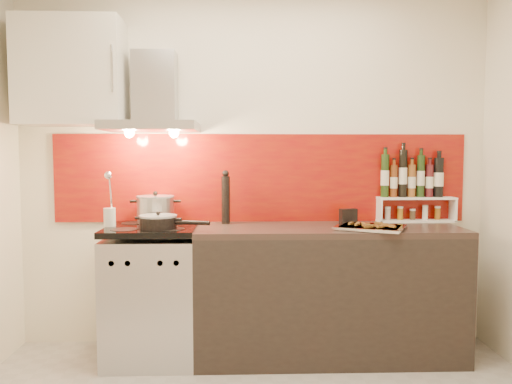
{
  "coord_description": "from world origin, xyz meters",
  "views": [
    {
      "loc": [
        -0.1,
        -2.26,
        1.39
      ],
      "look_at": [
        0.0,
        0.95,
        1.15
      ],
      "focal_mm": 35.0,
      "sensor_mm": 36.0,
      "label": 1
    }
  ],
  "objects_px": {
    "counter": "(328,291)",
    "range_stove": "(153,294)",
    "stock_pot": "(156,209)",
    "baking_tray": "(370,227)",
    "saute_pan": "(159,222)",
    "pepper_mill": "(226,198)"
  },
  "relations": [
    {
      "from": "counter",
      "to": "range_stove",
      "type": "bearing_deg",
      "value": -179.77
    },
    {
      "from": "range_stove",
      "to": "stock_pot",
      "type": "xyz_separation_m",
      "value": [
        0.0,
        0.16,
        0.57
      ]
    },
    {
      "from": "range_stove",
      "to": "baking_tray",
      "type": "relative_size",
      "value": 1.71
    },
    {
      "from": "range_stove",
      "to": "stock_pot",
      "type": "relative_size",
      "value": 3.44
    },
    {
      "from": "range_stove",
      "to": "saute_pan",
      "type": "relative_size",
      "value": 1.96
    },
    {
      "from": "saute_pan",
      "to": "baking_tray",
      "type": "xyz_separation_m",
      "value": [
        1.38,
        -0.02,
        -0.04
      ]
    },
    {
      "from": "baking_tray",
      "to": "saute_pan",
      "type": "bearing_deg",
      "value": 179.37
    },
    {
      "from": "pepper_mill",
      "to": "stock_pot",
      "type": "bearing_deg",
      "value": -177.72
    },
    {
      "from": "range_stove",
      "to": "baking_tray",
      "type": "bearing_deg",
      "value": -5.0
    },
    {
      "from": "stock_pot",
      "to": "counter",
      "type": "bearing_deg",
      "value": -7.31
    },
    {
      "from": "counter",
      "to": "saute_pan",
      "type": "distance_m",
      "value": 1.24
    },
    {
      "from": "pepper_mill",
      "to": "baking_tray",
      "type": "relative_size",
      "value": 0.72
    },
    {
      "from": "counter",
      "to": "stock_pot",
      "type": "relative_size",
      "value": 6.8
    },
    {
      "from": "saute_pan",
      "to": "baking_tray",
      "type": "relative_size",
      "value": 0.87
    },
    {
      "from": "counter",
      "to": "pepper_mill",
      "type": "distance_m",
      "value": 0.96
    },
    {
      "from": "pepper_mill",
      "to": "baking_tray",
      "type": "bearing_deg",
      "value": -17.66
    },
    {
      "from": "range_stove",
      "to": "counter",
      "type": "xyz_separation_m",
      "value": [
        1.2,
        0.0,
        0.01
      ]
    },
    {
      "from": "stock_pot",
      "to": "pepper_mill",
      "type": "distance_m",
      "value": 0.5
    },
    {
      "from": "counter",
      "to": "baking_tray",
      "type": "relative_size",
      "value": 3.38
    },
    {
      "from": "baking_tray",
      "to": "counter",
      "type": "bearing_deg",
      "value": 152.55
    },
    {
      "from": "counter",
      "to": "pepper_mill",
      "type": "relative_size",
      "value": 4.72
    },
    {
      "from": "range_stove",
      "to": "saute_pan",
      "type": "height_order",
      "value": "saute_pan"
    }
  ]
}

